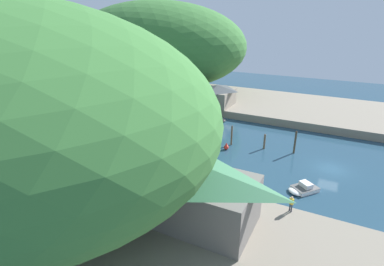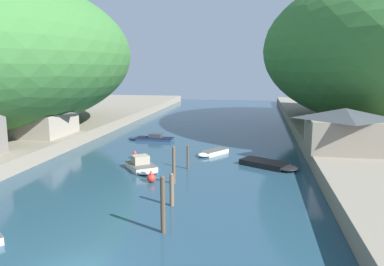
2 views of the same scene
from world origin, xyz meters
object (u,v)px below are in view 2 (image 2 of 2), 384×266
at_px(boat_open_rowboat, 151,138).
at_px(boat_small_dinghy, 142,166).
at_px(channel_buoy_far, 151,177).
at_px(boathouse_shed, 42,119).
at_px(right_bank_cottage, 344,129).
at_px(boat_far_right_bank, 271,165).
at_px(boat_red_skiff, 211,153).
at_px(channel_buoy_near, 135,155).

distance_m(boat_open_rowboat, boat_small_dinghy, 14.81).
relative_size(boat_small_dinghy, channel_buoy_far, 4.38).
xyz_separation_m(boat_open_rowboat, channel_buoy_far, (5.23, -17.92, 0.16)).
relative_size(boathouse_shed, channel_buoy_far, 6.99).
bearing_deg(right_bank_cottage, boat_open_rowboat, 158.39).
height_order(right_bank_cottage, channel_buoy_far, right_bank_cottage).
height_order(boathouse_shed, boat_far_right_bank, boathouse_shed).
bearing_deg(boathouse_shed, right_bank_cottage, -4.63).
bearing_deg(boat_small_dinghy, boat_far_right_bank, 157.96).
height_order(boat_red_skiff, channel_buoy_near, channel_buoy_near).
relative_size(boat_red_skiff, channel_buoy_near, 4.76).
bearing_deg(boat_far_right_bank, channel_buoy_far, -25.98).
distance_m(boat_small_dinghy, boat_far_right_bank, 12.54).
relative_size(boathouse_shed, boat_red_skiff, 1.81).
bearing_deg(boat_red_skiff, boathouse_shed, 31.35).
xyz_separation_m(boat_far_right_bank, channel_buoy_far, (-10.27, -6.64, 0.18)).
height_order(boat_open_rowboat, channel_buoy_far, channel_buoy_far).
bearing_deg(channel_buoy_near, boat_red_skiff, 20.75).
relative_size(boat_red_skiff, channel_buoy_far, 3.87).
distance_m(right_bank_cottage, boat_small_dinghy, 20.27).
relative_size(boat_far_right_bank, channel_buoy_near, 6.75).
bearing_deg(boat_far_right_bank, boat_small_dinghy, -44.37).
xyz_separation_m(right_bank_cottage, boat_red_skiff, (-13.49, 1.83, -3.41)).
distance_m(boat_far_right_bank, channel_buoy_far, 12.23).
bearing_deg(boathouse_shed, channel_buoy_far, -34.32).
height_order(boat_small_dinghy, boat_far_right_bank, boat_small_dinghy).
bearing_deg(boathouse_shed, boat_small_dinghy, -28.29).
relative_size(boat_far_right_bank, channel_buoy_far, 5.48).
relative_size(right_bank_cottage, channel_buoy_near, 8.25).
bearing_deg(boat_small_dinghy, channel_buoy_far, 81.64).
height_order(right_bank_cottage, boat_small_dinghy, right_bank_cottage).
bearing_deg(boat_red_skiff, boat_small_dinghy, 85.73).
distance_m(right_bank_cottage, boat_open_rowboat, 24.55).
xyz_separation_m(boat_far_right_bank, boat_red_skiff, (-6.39, 4.16, -0.01)).
xyz_separation_m(right_bank_cottage, boat_far_right_bank, (-7.10, -2.33, -3.40)).
bearing_deg(right_bank_cottage, channel_buoy_far, -152.70).
bearing_deg(boat_red_skiff, boat_open_rowboat, -4.03).
xyz_separation_m(boathouse_shed, right_bank_cottage, (34.62, -2.80, 0.19)).
xyz_separation_m(boat_open_rowboat, boat_red_skiff, (9.11, -7.12, -0.03)).
relative_size(boathouse_shed, boat_open_rowboat, 1.24).
relative_size(boat_open_rowboat, channel_buoy_far, 5.63).
relative_size(right_bank_cottage, boat_open_rowboat, 1.19).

